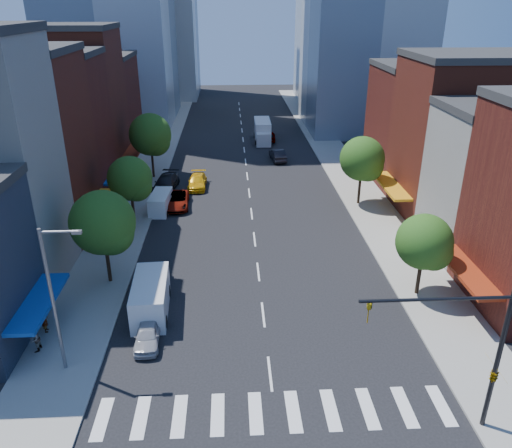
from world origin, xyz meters
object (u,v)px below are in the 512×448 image
Objects in this scene: cargo_van_near at (150,298)px; traffic_car_far at (269,136)px; parked_car_front at (148,335)px; parked_car_rear at (166,183)px; taxi at (197,182)px; pedestrian_near at (45,320)px; cargo_van_far at (160,203)px; parked_car_third at (177,200)px; box_truck at (263,132)px; parked_car_second at (155,281)px; pedestrian_far at (34,339)px; traffic_car_oncoming at (278,155)px.

traffic_car_far is at bearing 72.84° from cargo_van_near.
cargo_van_near is at bearing 92.04° from parked_car_front.
parked_car_rear is at bearing 92.01° from parked_car_front.
pedestrian_near is at bearing -105.64° from taxi.
cargo_van_near is 3.35× the size of pedestrian_near.
cargo_van_far is 21.04m from pedestrian_near.
parked_car_rear is at bearing 105.55° from parked_car_third.
parked_car_front is 23.00m from parked_car_third.
parked_car_rear is 6.55m from cargo_van_far.
cargo_van_far is 30.30m from box_truck.
box_truck reaches higher than parked_car_second.
cargo_van_near is 47.40m from box_truck.
cargo_van_near is at bearing 79.68° from traffic_car_far.
taxi is (3.56, 0.50, -0.09)m from parked_car_rear.
parked_car_front is 50.91m from traffic_car_far.
pedestrian_far is (-6.73, -0.59, 0.36)m from parked_car_front.
box_truck reaches higher than traffic_car_far.
cargo_van_near is (1.76, -25.03, 0.38)m from parked_car_rear.
box_truck is (10.87, 43.02, 0.79)m from parked_car_second.
parked_car_second is 0.91× the size of traffic_car_oncoming.
parked_car_second is 2.45× the size of pedestrian_near.
parked_car_front is 40.94m from traffic_car_oncoming.
parked_car_third is 28.65m from box_truck.
traffic_car_far is 2.63× the size of pedestrian_far.
taxi is (3.38, 7.05, -0.22)m from cargo_van_far.
traffic_car_far is 51.54m from pedestrian_near.
traffic_car_far is (11.80, 46.20, -0.43)m from cargo_van_near.
cargo_van_far is 7.82m from taxi.
parked_car_third is 0.94× the size of parked_car_rear.
cargo_van_near is at bearing -81.25° from cargo_van_far.
traffic_car_oncoming is (12.15, 16.17, 0.03)m from parked_car_third.
parked_car_second is 16.48m from parked_car_third.
traffic_car_far is at bearing 64.94° from parked_car_rear.
parked_car_second is at bearing -92.59° from parked_car_third.
traffic_car_far is 1.29m from box_truck.
traffic_car_oncoming is at bearing 68.46° from cargo_van_near.
pedestrian_near reaches higher than traffic_car_far.
parked_car_front is 6.77m from pedestrian_far.
cargo_van_far is at bearing 45.37° from traffic_car_oncoming.
parked_car_rear is 3.26× the size of pedestrian_near.
traffic_car_far reaches higher than parked_car_second.
parked_car_second is 0.92× the size of cargo_van_far.
cargo_van_near is at bearing -102.29° from box_truck.
parked_car_third is 3.09× the size of pedestrian_far.
traffic_car_far reaches higher than taxi.
pedestrian_near is (-6.40, -5.10, 0.32)m from parked_car_second.
pedestrian_far is (-4.92, -22.46, 0.06)m from cargo_van_far.
parked_car_third is 20.23m from traffic_car_oncoming.
parked_car_second is at bearing -93.71° from taxi.
pedestrian_far reaches higher than traffic_car_oncoming.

